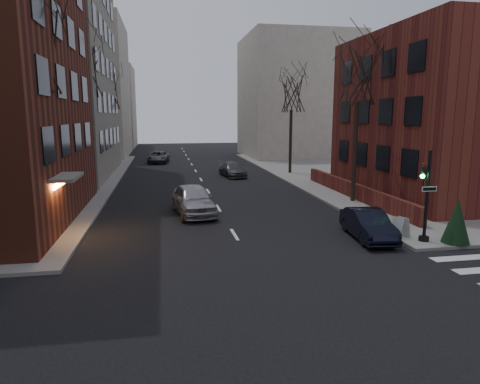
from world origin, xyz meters
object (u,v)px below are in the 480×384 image
tree_left_a (35,51)px  tree_right_a (358,76)px  tree_left_b (82,69)px  car_lane_far (158,157)px  streetlamp_far (117,128)px  tree_left_c (107,92)px  parked_sedan (368,224)px  streetlamp_near (86,137)px  evergreen_shrub (457,221)px  traffic_signal (425,202)px  car_lane_gray (233,169)px  tree_right_b (292,94)px  sandwich_board (401,227)px  car_lane_silver (193,200)px

tree_left_a → tree_right_a: 18.05m
tree_left_b → car_lane_far: tree_left_b is taller
tree_right_a → streetlamp_far: tree_right_a is taller
tree_left_c → parked_sedan: tree_left_c is taller
car_lane_far → streetlamp_near: bearing=-95.2°
evergreen_shrub → parked_sedan: bearing=152.0°
streetlamp_far → evergreen_shrub: (17.38, -33.50, -3.11)m
traffic_signal → tree_left_c: (-16.74, 31.01, 6.12)m
tree_left_a → car_lane_gray: (11.88, 17.37, -7.82)m
tree_right_b → evergreen_shrub: bearing=-89.1°
tree_left_c → streetlamp_far: bearing=73.3°
streetlamp_near → tree_right_b: bearing=30.5°
tree_left_c → streetlamp_far: (0.60, 2.00, -3.79)m
tree_left_a → sandwich_board: (16.10, -4.26, -7.85)m
tree_left_b → tree_left_a: bearing=-90.0°
tree_right_a → car_lane_far: bearing=115.5°
tree_right_b → tree_left_b: bearing=-161.2°
streetlamp_near → evergreen_shrub: size_ratio=3.20×
traffic_signal → streetlamp_near: streetlamp_near is taller
tree_right_a → parked_sedan: (-2.86, -7.78, -7.35)m
tree_right_a → tree_left_b: bearing=155.6°
tree_left_c → tree_right_a: (17.60, -22.00, 0.00)m
tree_left_c → tree_right_a: 28.17m
tree_right_a → car_lane_far: (-12.59, 26.39, -7.35)m
tree_right_a → car_lane_far: size_ratio=2.00×
parked_sedan → car_lane_silver: bearing=145.3°
tree_right_b → evergreen_shrub: (0.38, -23.50, -6.46)m
tree_left_b → streetlamp_near: (0.60, -4.00, -4.68)m
traffic_signal → sandwich_board: (-0.64, 0.75, -1.29)m
traffic_signal → streetlamp_far: (-16.14, 33.01, 2.33)m
tree_right_a → streetlamp_far: (-17.00, 24.00, -3.79)m
evergreen_shrub → tree_left_b: bearing=135.8°
traffic_signal → car_lane_far: size_ratio=0.82×
streetlamp_near → evergreen_shrub: 22.23m
streetlamp_far → car_lane_silver: bearing=-75.5°
tree_left_c → tree_right_b: tree_left_c is taller
car_lane_gray → car_lane_silver: bearing=-114.0°
traffic_signal → evergreen_shrub: traffic_signal is taller
streetlamp_far → car_lane_silver: size_ratio=1.25×
traffic_signal → tree_left_b: size_ratio=0.37×
streetlamp_near → tree_left_a: bearing=-94.3°
tree_right_a → evergreen_shrub: size_ratio=4.96×
sandwich_board → evergreen_shrub: 2.31m
tree_left_c → car_lane_gray: tree_left_c is taller
tree_right_b → sandwich_board: bearing=-93.9°
streetlamp_far → parked_sedan: size_ratio=1.53×
sandwich_board → tree_right_a: bearing=59.3°
tree_left_c → tree_right_a: bearing=-51.3°
tree_left_c → car_lane_gray: bearing=-36.0°
streetlamp_near → tree_right_a: bearing=-13.2°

